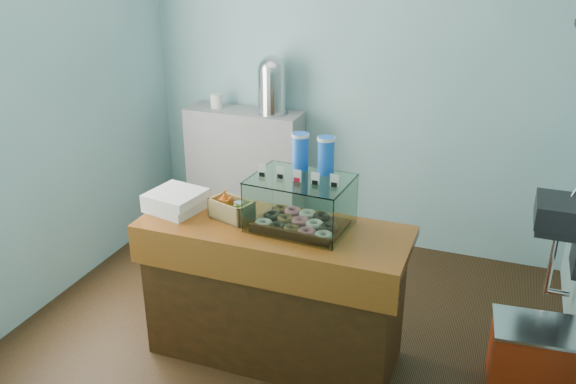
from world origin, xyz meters
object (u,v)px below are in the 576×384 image
at_px(coffee_urn, 272,84).
at_px(display_case, 303,199).
at_px(red_cooler, 531,355).
at_px(counter, 274,291).

bearing_deg(coffee_urn, display_case, -62.14).
height_order(display_case, red_cooler, display_case).
distance_m(display_case, coffee_urn, 1.71).
bearing_deg(counter, coffee_urn, 112.06).
bearing_deg(display_case, coffee_urn, 121.84).
relative_size(display_case, red_cooler, 1.17).
height_order(counter, red_cooler, counter).
bearing_deg(coffee_urn, red_cooler, -31.44).
bearing_deg(counter, display_case, 26.88).
relative_size(counter, red_cooler, 3.22).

